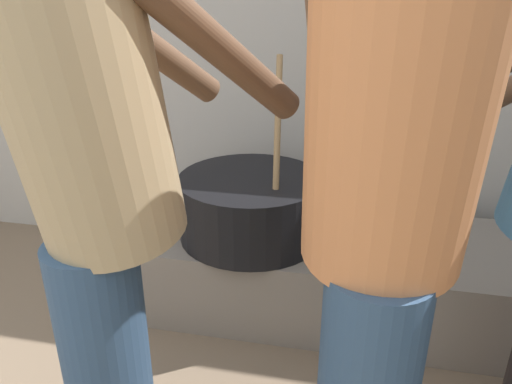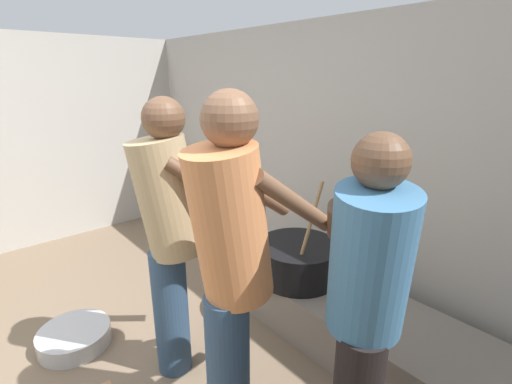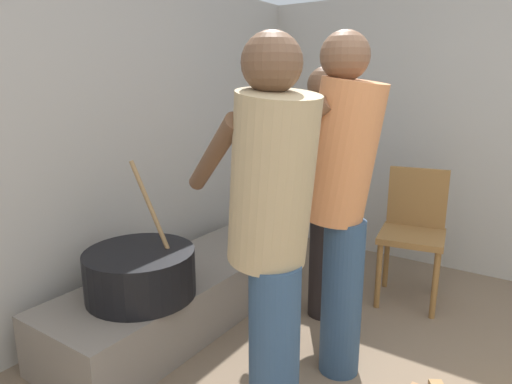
# 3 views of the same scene
# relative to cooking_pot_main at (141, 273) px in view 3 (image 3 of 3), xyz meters

# --- Properties ---
(block_enclosure_rear) EXTENTS (5.14, 0.20, 2.09)m
(block_enclosure_rear) POSITION_rel_cooking_pot_main_xyz_m (-0.23, 0.57, 0.58)
(block_enclosure_rear) COLOR #ADA8A0
(block_enclosure_rear) RESTS_ON ground_plane
(hearth_ledge) EXTENTS (1.85, 0.60, 0.34)m
(hearth_ledge) POSITION_rel_cooking_pot_main_xyz_m (0.41, 0.05, -0.29)
(hearth_ledge) COLOR slate
(hearth_ledge) RESTS_ON ground_plane
(cooking_pot_main) EXTENTS (0.57, 0.57, 0.70)m
(cooking_pot_main) POSITION_rel_cooking_pot_main_xyz_m (0.00, 0.00, 0.00)
(cooking_pot_main) COLOR black
(cooking_pot_main) RESTS_ON hearth_ledge
(cook_in_orange_shirt) EXTENTS (0.35, 0.69, 1.66)m
(cook_in_orange_shirt) POSITION_rel_cooking_pot_main_xyz_m (0.44, -0.91, 0.49)
(cook_in_orange_shirt) COLOR navy
(cook_in_orange_shirt) RESTS_ON ground_plane
(cook_in_blue_shirt) EXTENTS (0.64, 0.71, 1.52)m
(cook_in_blue_shirt) POSITION_rel_cooking_pot_main_xyz_m (0.90, -0.60, 0.41)
(cook_in_blue_shirt) COLOR black
(cook_in_blue_shirt) RESTS_ON ground_plane
(cook_in_tan_shirt) EXTENTS (0.61, 0.74, 1.61)m
(cook_in_tan_shirt) POSITION_rel_cooking_pot_main_xyz_m (-0.13, -0.89, 0.46)
(cook_in_tan_shirt) COLOR navy
(cook_in_tan_shirt) RESTS_ON ground_plane
(chair_brown_wood) EXTENTS (0.46, 0.46, 0.88)m
(chair_brown_wood) POSITION_rel_cooking_pot_main_xyz_m (1.45, -1.01, 0.03)
(chair_brown_wood) COLOR olive
(chair_brown_wood) RESTS_ON ground_plane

